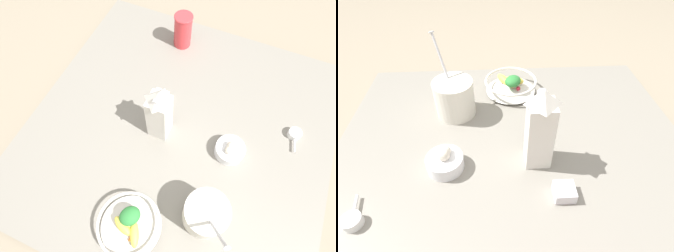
% 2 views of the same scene
% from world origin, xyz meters
% --- Properties ---
extents(ground_plane, '(6.00, 6.00, 0.00)m').
position_xyz_m(ground_plane, '(0.00, 0.00, 0.00)').
color(ground_plane, gray).
extents(countertop, '(1.13, 1.13, 0.03)m').
position_xyz_m(countertop, '(0.00, 0.00, 0.02)').
color(countertop, gray).
rests_on(countertop, ground_plane).
extents(fruit_bowl, '(0.20, 0.20, 0.08)m').
position_xyz_m(fruit_bowl, '(-0.01, -0.38, 0.07)').
color(fruit_bowl, silver).
rests_on(fruit_bowl, countertop).
extents(milk_carton, '(0.07, 0.07, 0.25)m').
position_xyz_m(milk_carton, '(-0.07, -0.03, 0.16)').
color(milk_carton, silver).
rests_on(milk_carton, countertop).
extents(yogurt_tub, '(0.14, 0.17, 0.27)m').
position_xyz_m(yogurt_tub, '(0.19, -0.27, 0.11)').
color(yogurt_tub, silver).
rests_on(yogurt_tub, countertop).
extents(spice_jar, '(0.06, 0.06, 0.03)m').
position_xyz_m(spice_jar, '(-0.12, 0.10, 0.05)').
color(spice_jar, silver).
rests_on(spice_jar, countertop).
extents(measuring_scoop, '(0.05, 0.10, 0.03)m').
position_xyz_m(measuring_scoop, '(0.41, 0.15, 0.05)').
color(measuring_scoop, white).
rests_on(measuring_scoop, countertop).
extents(garlic_bowl, '(0.11, 0.11, 0.07)m').
position_xyz_m(garlic_bowl, '(0.20, -0.01, 0.06)').
color(garlic_bowl, white).
rests_on(garlic_bowl, countertop).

